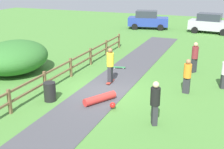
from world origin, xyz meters
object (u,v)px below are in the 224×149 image
at_px(trash_bin, 50,92).
at_px(parked_car_blue, 148,20).
at_px(bystander_orange, 187,75).
at_px(parked_car_silver, 210,23).
at_px(skateboard_loose, 119,67).
at_px(bystander_black, 155,101).
at_px(bystander_maroon, 195,56).
at_px(skater_riding, 110,64).
at_px(bush_large, 15,57).
at_px(skater_fallen, 101,99).

height_order(trash_bin, parked_car_blue, parked_car_blue).
distance_m(bystander_orange, parked_car_silver, 16.95).
bearing_deg(skateboard_loose, bystander_black, -58.39).
bearing_deg(bystander_maroon, bystander_black, -94.31).
height_order(skater_riding, parked_car_silver, skater_riding).
xyz_separation_m(bush_large, skater_riding, (5.91, 0.43, 0.14)).
height_order(skater_fallen, parked_car_blue, parked_car_blue).
xyz_separation_m(bystander_orange, parked_car_blue, (-6.72, 16.93, -0.00)).
height_order(bystander_maroon, parked_car_silver, parked_car_silver).
bearing_deg(bystander_orange, skater_riding, -178.14).
bearing_deg(bystander_orange, trash_bin, -149.74).
bearing_deg(bush_large, skater_fallen, -18.08).
relative_size(skater_riding, parked_car_blue, 0.43).
height_order(skateboard_loose, parked_car_blue, parked_car_blue).
height_order(bush_large, bystander_maroon, bush_large).
xyz_separation_m(skater_riding, bystander_black, (3.36, -3.62, -0.11)).
height_order(bystander_black, parked_car_silver, parked_car_silver).
height_order(bystander_maroon, bystander_orange, bystander_maroon).
xyz_separation_m(skater_riding, skateboard_loose, (-0.49, 2.63, -1.02)).
bearing_deg(parked_car_silver, skateboard_loose, -106.19).
distance_m(skater_riding, parked_car_silver, 17.47).
bearing_deg(trash_bin, skateboard_loose, 78.28).
distance_m(skater_fallen, bystander_orange, 4.41).
distance_m(skateboard_loose, parked_car_blue, 14.63).
bearing_deg(parked_car_blue, skater_fallen, -80.45).
distance_m(skater_fallen, bystander_maroon, 7.07).
bearing_deg(skateboard_loose, trash_bin, -101.72).
bearing_deg(skater_fallen, bystander_maroon, 61.81).
distance_m(parked_car_blue, parked_car_silver, 6.41).
relative_size(bystander_maroon, parked_car_silver, 0.42).
xyz_separation_m(bush_large, skateboard_loose, (5.42, 3.06, -0.87)).
relative_size(trash_bin, bystander_black, 0.50).
height_order(bush_large, skater_riding, skater_riding).
distance_m(skateboard_loose, bystander_maroon, 4.60).
bearing_deg(skater_riding, bush_large, -175.83).
height_order(skater_riding, skater_fallen, skater_riding).
xyz_separation_m(bystander_black, parked_car_blue, (-6.07, 20.68, -0.03)).
distance_m(bush_large, parked_car_silver, 19.97).
distance_m(bush_large, parked_car_blue, 17.78).
xyz_separation_m(parked_car_blue, parked_car_silver, (6.41, 0.02, 0.00)).
xyz_separation_m(skater_riding, bystander_orange, (4.00, 0.13, -0.14)).
bearing_deg(bystander_maroon, bush_large, -157.49).
distance_m(bush_large, skater_fallen, 6.88).
distance_m(trash_bin, bystander_black, 5.10).
xyz_separation_m(bystander_black, bystander_maroon, (0.55, 7.26, 0.03)).
relative_size(trash_bin, skater_fallen, 0.56).
bearing_deg(bystander_maroon, skater_riding, -137.01).
bearing_deg(bystander_orange, parked_car_silver, 91.02).
xyz_separation_m(bush_large, skater_fallen, (6.50, -2.12, -0.76)).
relative_size(bush_large, parked_car_blue, 0.98).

